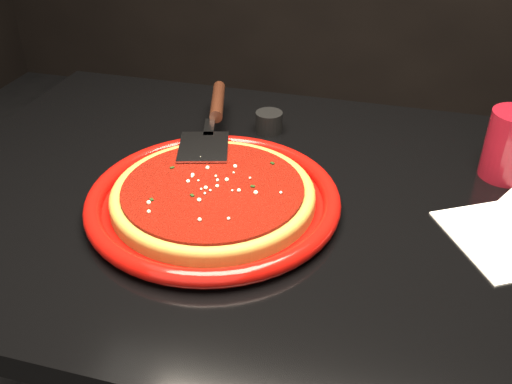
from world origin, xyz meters
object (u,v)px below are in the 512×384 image
ramekin (269,122)px  cup (511,145)px  plate (213,200)px  pizza_server (213,119)px  table (277,355)px

ramekin → cup: bearing=-7.1°
plate → cup: size_ratio=3.37×
plate → pizza_server: pizza_server is taller
table → pizza_server: (-0.16, 0.14, 0.42)m
table → cup: 0.58m
plate → pizza_server: bearing=109.0°
plate → pizza_server: (-0.07, 0.20, 0.03)m
pizza_server → cup: size_ratio=3.03×
table → ramekin: 0.46m
pizza_server → ramekin: pizza_server is taller
table → plate: size_ratio=3.06×
pizza_server → table: bearing=-56.6°
table → cup: (0.35, 0.16, 0.43)m
ramekin → plate: bearing=-93.9°
plate → cup: bearing=26.5°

